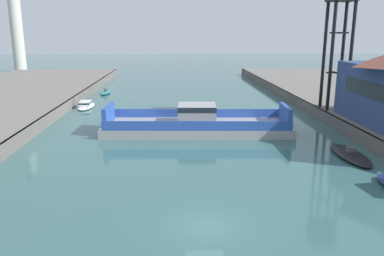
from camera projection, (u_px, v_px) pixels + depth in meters
The scene contains 7 objects.
ground_plane at pixel (206, 226), 24.02m from camera, with size 400.00×400.00×0.00m, color #335B5B.
chain_ferry at pixel (197, 124), 46.39m from camera, with size 22.68×8.33×3.45m.
moored_boat_near_left at pixel (86, 105), 62.00m from camera, with size 2.44×6.88×1.12m.
moored_boat_near_right at pixel (106, 93), 75.72m from camera, with size 2.03×5.14×1.06m.
moored_boat_mid_left at pixel (350, 154), 37.33m from camera, with size 2.56×7.54×0.99m.
crane_tower at pixel (342, 5), 49.53m from camera, with size 3.31×3.31×17.32m.
smokestack_distant_b at pixel (14, 8), 115.12m from camera, with size 3.88×3.88×35.94m.
Camera 1 is at (-1.93, -21.75, 11.77)m, focal length 35.89 mm.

